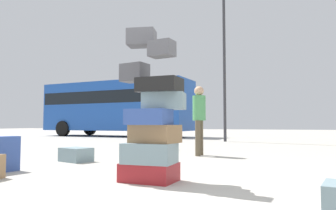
% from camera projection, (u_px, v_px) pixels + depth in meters
% --- Properties ---
extents(ground_plane, '(80.00, 80.00, 0.00)m').
position_uv_depth(ground_plane, '(169.00, 192.00, 3.35)').
color(ground_plane, '#ADA89E').
extents(suitcase_tower, '(0.96, 0.61, 1.94)m').
position_uv_depth(suitcase_tower, '(152.00, 123.00, 3.98)').
color(suitcase_tower, maroon).
rests_on(suitcase_tower, ground).
extents(suitcase_navy_left_side, '(0.30, 0.46, 0.53)m').
position_uv_depth(suitcase_navy_left_side, '(3.00, 154.00, 4.75)').
color(suitcase_navy_left_side, '#334F99').
rests_on(suitcase_navy_left_side, ground).
extents(suitcase_slate_right_side, '(0.68, 0.58, 0.26)m').
position_uv_depth(suitcase_slate_right_side, '(76.00, 155.00, 6.04)').
color(suitcase_slate_right_side, gray).
rests_on(suitcase_slate_right_side, ground).
extents(person_bearded_onlooker, '(0.30, 0.34, 1.59)m').
position_uv_depth(person_bearded_onlooker, '(199.00, 114.00, 7.21)').
color(person_bearded_onlooker, brown).
rests_on(person_bearded_onlooker, ground).
extents(person_tourist_with_camera, '(0.30, 0.33, 1.67)m').
position_uv_depth(person_tourist_with_camera, '(147.00, 114.00, 9.34)').
color(person_tourist_with_camera, black).
rests_on(person_tourist_with_camera, ground).
extents(parked_bus, '(9.23, 3.34, 3.15)m').
position_uv_depth(parked_bus, '(117.00, 105.00, 18.63)').
color(parked_bus, '#1E4CA5').
rests_on(parked_bus, ground).
extents(lamp_post, '(0.36, 0.36, 6.61)m').
position_uv_depth(lamp_post, '(224.00, 40.00, 13.22)').
color(lamp_post, '#333338').
rests_on(lamp_post, ground).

